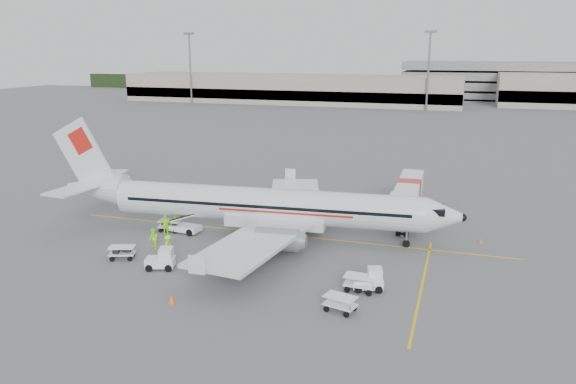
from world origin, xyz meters
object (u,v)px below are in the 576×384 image
(aircraft, at_px, (266,183))
(jet_bridge, at_px, (408,200))
(tug_mid, at_px, (243,243))
(tug_fore, at_px, (368,279))
(tug_aft, at_px, (160,258))
(belt_loader, at_px, (181,219))

(aircraft, height_order, jet_bridge, aircraft)
(tug_mid, bearing_deg, tug_fore, -22.86)
(jet_bridge, bearing_deg, tug_fore, -93.92)
(tug_aft, bearing_deg, tug_mid, 31.16)
(aircraft, relative_size, jet_bridge, 2.44)
(belt_loader, distance_m, tug_mid, 8.64)
(jet_bridge, bearing_deg, tug_mid, -132.57)
(aircraft, xyz_separation_m, belt_loader, (-8.47, -1.19, -3.98))
(aircraft, distance_m, jet_bridge, 16.12)
(aircraft, xyz_separation_m, tug_fore, (11.34, -9.22, -4.49))
(jet_bridge, relative_size, tug_aft, 6.88)
(jet_bridge, height_order, tug_mid, jet_bridge)
(belt_loader, height_order, tug_aft, belt_loader)
(tug_fore, xyz_separation_m, tug_aft, (-16.96, -1.03, 0.03))
(aircraft, xyz_separation_m, tug_aft, (-5.62, -10.25, -4.46))
(jet_bridge, bearing_deg, aircraft, -142.18)
(jet_bridge, xyz_separation_m, tug_aft, (-17.90, -20.17, -1.20))
(belt_loader, relative_size, tug_fore, 2.27)
(aircraft, distance_m, belt_loader, 9.44)
(belt_loader, relative_size, tug_mid, 2.38)
(aircraft, bearing_deg, tug_mid, -101.58)
(tug_mid, relative_size, tug_aft, 0.92)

